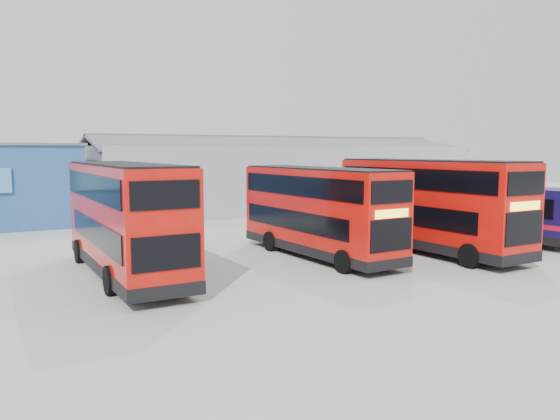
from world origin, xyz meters
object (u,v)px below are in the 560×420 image
(double_decker_left, at_px, (125,220))
(single_decker_blue, at_px, (479,211))
(double_decker_right, at_px, (428,206))
(maintenance_shed, at_px, (278,176))
(double_decker_centre, at_px, (318,213))

(double_decker_left, bearing_deg, single_decker_blue, 179.85)
(single_decker_blue, bearing_deg, double_decker_left, -6.51)
(double_decker_right, relative_size, single_decker_blue, 0.95)
(maintenance_shed, height_order, single_decker_blue, maintenance_shed)
(double_decker_left, distance_m, double_decker_centre, 8.28)
(double_decker_right, bearing_deg, maintenance_shed, 78.60)
(double_decker_centre, bearing_deg, double_decker_left, 175.27)
(double_decker_left, xyz_separation_m, single_decker_blue, (18.80, 0.68, -0.68))
(maintenance_shed, distance_m, single_decker_blue, 19.55)
(double_decker_right, height_order, single_decker_blue, double_decker_right)
(double_decker_left, relative_size, double_decker_centre, 1.06)
(double_decker_left, distance_m, single_decker_blue, 18.83)
(double_decker_centre, xyz_separation_m, double_decker_right, (5.15, -1.22, 0.16))
(double_decker_centre, bearing_deg, double_decker_right, -17.66)
(double_decker_left, height_order, double_decker_centre, double_decker_left)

